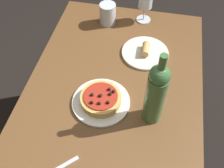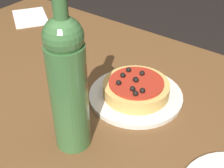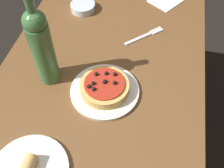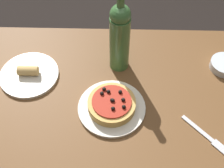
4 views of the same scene
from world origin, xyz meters
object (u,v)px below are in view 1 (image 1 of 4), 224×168
at_px(dinner_plate, 101,102).
at_px(water_cup, 108,14).
at_px(pizza, 101,98).
at_px(side_plate, 145,52).
at_px(wine_bottle, 156,93).
at_px(dining_table, 107,126).
at_px(wine_glass, 145,2).

xyz_separation_m(dinner_plate, water_cup, (0.52, 0.08, 0.05)).
distance_m(pizza, side_plate, 0.36).
bearing_deg(water_cup, wine_bottle, -151.64).
relative_size(dining_table, wine_bottle, 4.16).
distance_m(dinner_plate, wine_bottle, 0.26).
distance_m(dining_table, wine_glass, 0.67).
height_order(water_cup, side_plate, water_cup).
distance_m(pizza, water_cup, 0.53).
xyz_separation_m(dining_table, wine_glass, (0.64, -0.07, 0.21)).
bearing_deg(dinner_plate, dining_table, -144.92).
distance_m(water_cup, side_plate, 0.31).
bearing_deg(dining_table, water_cup, 11.70).
distance_m(wine_glass, wine_bottle, 0.62).
relative_size(dining_table, wine_glass, 9.09).
bearing_deg(dinner_plate, pizza, -120.86).
height_order(pizza, wine_bottle, wine_bottle).
relative_size(wine_bottle, side_plate, 1.53).
bearing_deg(wine_glass, dinner_plate, 169.86).
bearing_deg(dining_table, side_plate, -16.22).
bearing_deg(dining_table, wine_bottle, -81.15).
height_order(wine_bottle, water_cup, wine_bottle).
bearing_deg(wine_bottle, dining_table, 98.85).
relative_size(dining_table, dinner_plate, 5.97).
xyz_separation_m(pizza, wine_glass, (0.59, -0.10, 0.08)).
bearing_deg(wine_bottle, pizza, 83.59).
bearing_deg(dining_table, wine_glass, -6.15).
height_order(wine_glass, side_plate, wine_glass).
xyz_separation_m(water_cup, side_plate, (-0.20, -0.23, -0.05)).
relative_size(dinner_plate, pizza, 1.42).
height_order(wine_glass, water_cup, wine_glass).
distance_m(wine_bottle, side_plate, 0.38).
bearing_deg(pizza, water_cup, 9.02).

